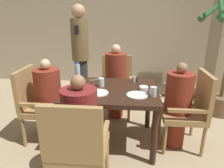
# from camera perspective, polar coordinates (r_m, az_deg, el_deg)

# --- Properties ---
(ground_plane) EXTENTS (16.00, 16.00, 0.00)m
(ground_plane) POSITION_cam_1_polar(r_m,az_deg,el_deg) (2.75, -0.09, -15.80)
(ground_plane) COLOR tan
(wall_back) EXTENTS (8.00, 0.06, 2.80)m
(wall_back) POSITION_cam_1_polar(r_m,az_deg,el_deg) (4.72, 2.75, 17.02)
(wall_back) COLOR tan
(wall_back) RESTS_ON ground_plane
(dining_table) EXTENTS (1.10, 0.89, 0.73)m
(dining_table) POSITION_cam_1_polar(r_m,az_deg,el_deg) (2.45, -0.09, -3.71)
(dining_table) COLOR #331E14
(dining_table) RESTS_ON ground_plane
(chair_left_side) EXTENTS (0.50, 0.50, 0.96)m
(chair_left_side) POSITION_cam_1_polar(r_m,az_deg,el_deg) (2.73, -20.23, -4.79)
(chair_left_side) COLOR #A88451
(chair_left_side) RESTS_ON ground_plane
(diner_in_left_chair) EXTENTS (0.32, 0.32, 1.08)m
(diner_in_left_chair) POSITION_cam_1_polar(r_m,az_deg,el_deg) (2.66, -17.52, -4.32)
(diner_in_left_chair) COLOR maroon
(diner_in_left_chair) RESTS_ON ground_plane
(chair_far_side) EXTENTS (0.50, 0.50, 0.96)m
(chair_far_side) POSITION_cam_1_polar(r_m,az_deg,el_deg) (3.26, 1.24, 0.32)
(chair_far_side) COLOR #A88451
(chair_far_side) RESTS_ON ground_plane
(diner_in_far_chair) EXTENTS (0.32, 0.32, 1.17)m
(diner_in_far_chair) POSITION_cam_1_polar(r_m,az_deg,el_deg) (3.10, 1.07, 0.86)
(diner_in_far_chair) COLOR maroon
(diner_in_far_chair) RESTS_ON ground_plane
(chair_right_side) EXTENTS (0.50, 0.50, 0.96)m
(chair_right_side) POSITION_cam_1_polar(r_m,az_deg,el_deg) (2.59, 21.29, -6.28)
(chair_right_side) COLOR #A88451
(chair_right_side) RESTS_ON ground_plane
(diner_in_right_chair) EXTENTS (0.32, 0.32, 1.07)m
(diner_in_right_chair) POSITION_cam_1_polar(r_m,az_deg,el_deg) (2.54, 18.26, -5.69)
(diner_in_right_chair) COLOR maroon
(diner_in_right_chair) RESTS_ON ground_plane
(chair_near_corner) EXTENTS (0.50, 0.50, 0.96)m
(chair_near_corner) POSITION_cam_1_polar(r_m,az_deg,el_deg) (1.81, -9.93, -16.79)
(chair_near_corner) COLOR #A88451
(chair_near_corner) RESTS_ON ground_plane
(diner_in_near_chair) EXTENTS (0.32, 0.32, 1.10)m
(diner_in_near_chair) POSITION_cam_1_polar(r_m,az_deg,el_deg) (1.90, -8.90, -13.16)
(diner_in_near_chair) COLOR maroon
(diner_in_near_chair) RESTS_ON ground_plane
(standing_host) EXTENTS (0.30, 0.33, 1.75)m
(standing_host) POSITION_cam_1_polar(r_m,az_deg,el_deg) (3.58, -9.02, 8.72)
(standing_host) COLOR #2D2D33
(standing_host) RESTS_ON ground_plane
(plate_main_left) EXTENTS (0.24, 0.24, 0.01)m
(plate_main_left) POSITION_cam_1_polar(r_m,az_deg,el_deg) (2.24, 7.21, -3.14)
(plate_main_left) COLOR white
(plate_main_left) RESTS_ON dining_table
(plate_main_right) EXTENTS (0.24, 0.24, 0.01)m
(plate_main_right) POSITION_cam_1_polar(r_m,az_deg,el_deg) (2.28, -4.01, -2.53)
(plate_main_right) COLOR white
(plate_main_right) RESTS_ON dining_table
(teacup_with_saucer) EXTENTS (0.13, 0.13, 0.06)m
(teacup_with_saucer) POSITION_cam_1_polar(r_m,az_deg,el_deg) (2.29, -9.90, -2.27)
(teacup_with_saucer) COLOR white
(teacup_with_saucer) RESTS_ON dining_table
(bowl_small) EXTENTS (0.11, 0.11, 0.05)m
(bowl_small) POSITION_cam_1_polar(r_m,az_deg,el_deg) (2.40, 9.04, -1.17)
(bowl_small) COLOR white
(bowl_small) RESTS_ON dining_table
(water_bottle) EXTENTS (0.07, 0.07, 0.26)m
(water_bottle) POSITION_cam_1_polar(r_m,az_deg,el_deg) (2.69, -9.80, 3.22)
(water_bottle) COLOR silver
(water_bottle) RESTS_ON dining_table
(glass_tall_near) EXTENTS (0.07, 0.07, 0.11)m
(glass_tall_near) POSITION_cam_1_polar(r_m,az_deg,el_deg) (2.48, -3.06, 0.48)
(glass_tall_near) COLOR silver
(glass_tall_near) RESTS_ON dining_table
(glass_tall_mid) EXTENTS (0.07, 0.07, 0.11)m
(glass_tall_mid) POSITION_cam_1_polar(r_m,az_deg,el_deg) (2.23, 11.72, -2.14)
(glass_tall_mid) COLOR silver
(glass_tall_mid) RESTS_ON dining_table
(salt_shaker) EXTENTS (0.03, 0.03, 0.08)m
(salt_shaker) POSITION_cam_1_polar(r_m,az_deg,el_deg) (2.65, 6.37, 1.32)
(salt_shaker) COLOR white
(salt_shaker) RESTS_ON dining_table
(pepper_shaker) EXTENTS (0.03, 0.03, 0.08)m
(pepper_shaker) POSITION_cam_1_polar(r_m,az_deg,el_deg) (2.66, 7.21, 1.25)
(pepper_shaker) COLOR #4C3D2D
(pepper_shaker) RESTS_ON dining_table
(fork_beside_plate) EXTENTS (0.16, 0.08, 0.00)m
(fork_beside_plate) POSITION_cam_1_polar(r_m,az_deg,el_deg) (2.76, -4.32, 1.27)
(fork_beside_plate) COLOR silver
(fork_beside_plate) RESTS_ON dining_table
(knife_beside_plate) EXTENTS (0.15, 0.13, 0.00)m
(knife_beside_plate) POSITION_cam_1_polar(r_m,az_deg,el_deg) (2.59, -7.28, -0.09)
(knife_beside_plate) COLOR silver
(knife_beside_plate) RESTS_ON dining_table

